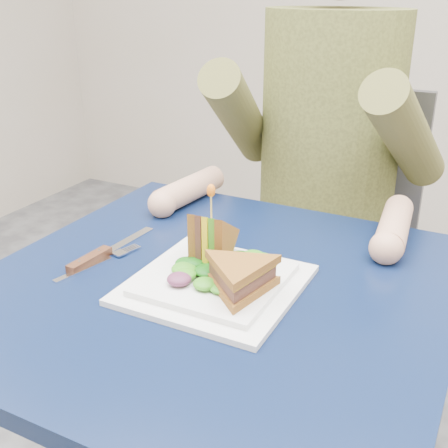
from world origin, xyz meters
The scene contains 12 objects.
table centered at (0.00, 0.00, 0.65)m, with size 0.75×0.75×0.73m.
chair centered at (0.00, 0.69, 0.54)m, with size 0.42×0.40×0.93m.
diner centered at (0.00, 0.58, 0.91)m, with size 0.54×0.59×0.74m.
plate centered at (0.01, -0.01, 0.74)m, with size 0.26×0.26×0.02m.
sandwich_flat centered at (0.06, -0.04, 0.78)m, with size 0.20×0.20×0.05m.
sandwich_upright centered at (-0.02, 0.03, 0.78)m, with size 0.09×0.14×0.14m.
fork centered at (-0.21, -0.04, 0.73)m, with size 0.06×0.18×0.01m.
knife centered at (-0.22, -0.02, 0.74)m, with size 0.03×0.22×0.02m.
toothpick centered at (-0.02, 0.03, 0.85)m, with size 0.00×0.00×0.06m, color tan.
toothpick_frill centered at (-0.02, 0.03, 0.88)m, with size 0.01×0.01×0.02m, color orange.
lettuce_spill centered at (0.01, 0.00, 0.76)m, with size 0.15×0.13×0.02m, color #337A14, non-canonical shape.
onion_ring centered at (0.02, -0.01, 0.77)m, with size 0.04×0.04×0.01m, color #9E4C7A.
Camera 1 is at (0.38, -0.71, 1.18)m, focal length 45.00 mm.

